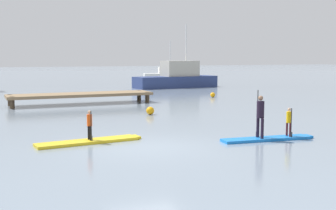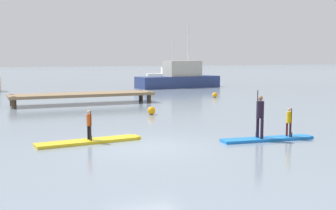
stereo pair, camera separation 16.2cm
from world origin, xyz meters
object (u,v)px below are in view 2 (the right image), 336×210
at_px(paddler_child_solo, 89,123).
at_px(fishing_boat_white_large, 179,78).
at_px(paddleboard_near, 89,141).
at_px(motor_boat_small_navy, 170,75).
at_px(mooring_buoy_mid, 151,111).
at_px(paddleboard_far, 268,139).
at_px(paddler_child_front, 289,121).
at_px(paddler_adult, 260,114).
at_px(mooring_buoy_near, 215,95).

relative_size(paddler_child_solo, fishing_boat_white_large, 0.12).
relative_size(paddleboard_near, fishing_boat_white_large, 0.44).
height_order(motor_boat_small_navy, mooring_buoy_mid, motor_boat_small_navy).
bearing_deg(paddleboard_near, paddleboard_far, -19.42).
height_order(paddler_child_front, motor_boat_small_navy, motor_boat_small_navy).
bearing_deg(paddler_adult, paddleboard_near, 159.98).
relative_size(fishing_boat_white_large, motor_boat_small_navy, 1.32).
distance_m(fishing_boat_white_large, motor_boat_small_navy, 16.34).
relative_size(motor_boat_small_navy, mooring_buoy_near, 17.62).
distance_m(paddler_adult, paddler_child_front, 1.21).
height_order(paddler_child_solo, mooring_buoy_near, paddler_child_solo).
xyz_separation_m(paddleboard_near, paddler_adult, (5.69, -2.07, 0.92)).
xyz_separation_m(paddleboard_near, paddler_child_front, (6.85, -2.23, 0.63)).
bearing_deg(motor_boat_small_navy, fishing_boat_white_large, -110.38).
bearing_deg(paddleboard_near, motor_boat_small_navy, 62.71).
bearing_deg(mooring_buoy_near, paddleboard_far, -112.89).
distance_m(paddleboard_far, mooring_buoy_near, 16.72).
bearing_deg(paddleboard_near, fishing_boat_white_large, 58.67).
distance_m(paddler_adult, fishing_boat_white_large, 27.42).
bearing_deg(paddleboard_far, paddleboard_near, 160.58).
bearing_deg(paddler_adult, paddler_child_front, -7.77).
height_order(paddleboard_far, fishing_boat_white_large, fishing_boat_white_large).
bearing_deg(fishing_boat_white_large, paddler_child_front, -106.40).
bearing_deg(motor_boat_small_navy, mooring_buoy_mid, -115.14).
height_order(paddler_adult, mooring_buoy_mid, paddler_adult).
bearing_deg(fishing_boat_white_large, paddleboard_far, -108.15).
distance_m(paddler_child_solo, fishing_boat_white_large, 27.95).
relative_size(paddleboard_near, motor_boat_small_navy, 0.59).
height_order(paddleboard_far, paddler_child_front, paddler_child_front).
bearing_deg(paddler_child_front, paddleboard_far, 172.35).
xyz_separation_m(paddler_child_solo, paddleboard_far, (6.00, -2.11, -0.63)).
distance_m(paddler_adult, mooring_buoy_mid, 8.25).
distance_m(paddler_child_front, fishing_boat_white_large, 27.22).
height_order(paddleboard_near, fishing_boat_white_large, fishing_boat_white_large).
bearing_deg(fishing_boat_white_large, mooring_buoy_mid, -118.96).
bearing_deg(fishing_boat_white_large, paddleboard_near, -121.33).
bearing_deg(paddler_child_solo, paddleboard_far, -19.37).
height_order(fishing_boat_white_large, mooring_buoy_near, fishing_boat_white_large).
relative_size(paddler_adult, fishing_boat_white_large, 0.20).
bearing_deg(mooring_buoy_near, mooring_buoy_mid, -137.38).
height_order(paddleboard_near, paddler_child_solo, paddler_child_solo).
height_order(motor_boat_small_navy, mooring_buoy_near, motor_boat_small_navy).
bearing_deg(paddler_adult, fishing_boat_white_large, 71.18).
xyz_separation_m(paddleboard_far, paddler_adult, (-0.32, 0.05, 0.92)).
distance_m(paddleboard_near, motor_boat_small_navy, 44.10).
xyz_separation_m(paddler_child_solo, paddler_adult, (5.67, -2.06, 0.29)).
xyz_separation_m(paddler_child_front, mooring_buoy_near, (5.66, 15.52, -0.50)).
bearing_deg(motor_boat_small_navy, paddleboard_near, -117.29).
relative_size(paddleboard_far, mooring_buoy_near, 9.69).
bearing_deg(paddleboard_far, fishing_boat_white_large, 71.85).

